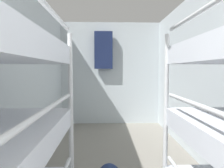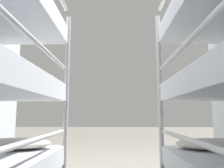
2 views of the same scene
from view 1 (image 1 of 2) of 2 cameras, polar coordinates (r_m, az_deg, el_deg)
The scene contains 3 objects.
wall_left at distance 2.53m, azimuth -28.40°, elevation 1.62°, with size 0.06×5.63×2.54m.
wall_back at distance 5.04m, azimuth -0.45°, elevation 3.00°, with size 2.57×0.06×2.54m.
hanging_coat at distance 4.92m, azimuth -2.45°, elevation 9.61°, with size 0.44×0.12×0.90m.
Camera 1 is at (-0.13, 0.49, 1.35)m, focal length 32.00 mm.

